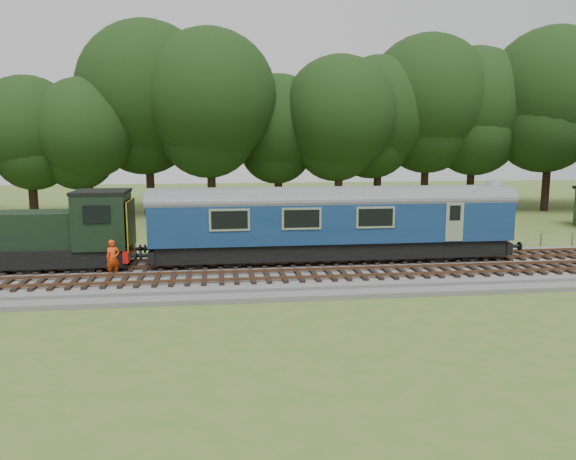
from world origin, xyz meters
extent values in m
plane|color=#416424|center=(0.00, 0.00, 0.00)|extent=(120.00, 120.00, 0.00)
cube|color=#4C4C4F|center=(0.00, 0.00, 0.17)|extent=(70.00, 7.00, 0.35)
cube|color=brown|center=(0.00, 0.68, 0.49)|extent=(66.50, 0.07, 0.14)
cube|color=brown|center=(0.00, 2.12, 0.49)|extent=(66.50, 0.07, 0.14)
cube|color=brown|center=(0.00, -2.32, 0.49)|extent=(66.50, 0.07, 0.14)
cube|color=brown|center=(0.00, -0.88, 0.49)|extent=(66.50, 0.07, 0.14)
cube|color=black|center=(0.76, 1.40, 1.06)|extent=(17.46, 2.52, 0.85)
cube|color=#0E2A4E|center=(0.76, 1.40, 2.48)|extent=(18.00, 2.80, 2.05)
cube|color=yellow|center=(9.78, 1.40, 2.11)|extent=(0.06, 2.74, 1.30)
cube|color=black|center=(6.76, 1.40, 0.86)|extent=(2.60, 2.00, 0.55)
cube|color=black|center=(-5.24, 1.40, 0.86)|extent=(2.60, 2.00, 0.55)
cube|color=black|center=(-13.64, 1.40, 1.01)|extent=(8.73, 2.39, 0.85)
cube|color=black|center=(-14.84, 1.40, 2.26)|extent=(6.30, 2.08, 1.70)
cube|color=black|center=(-10.44, 1.40, 2.66)|extent=(2.40, 2.55, 2.60)
cube|color=#B1120D|center=(-9.26, 1.40, 1.06)|extent=(0.25, 2.60, 0.55)
cube|color=yellow|center=(-9.12, 1.40, 2.46)|extent=(0.06, 2.55, 2.30)
imported|color=#E13C0B|center=(-9.69, -0.56, 1.19)|extent=(0.72, 0.62, 1.68)
camera|label=1|loc=(-5.02, -26.01, 6.41)|focal=35.00mm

